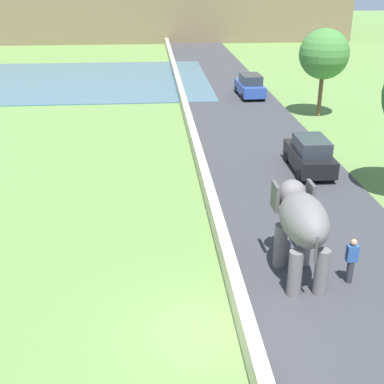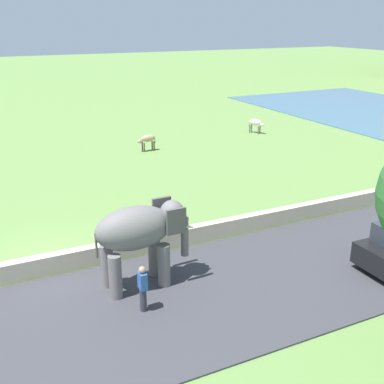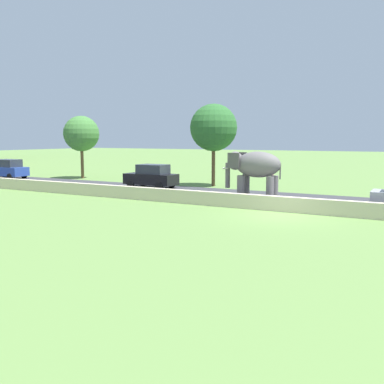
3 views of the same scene
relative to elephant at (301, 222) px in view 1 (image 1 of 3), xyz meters
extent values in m
plane|color=#608442|center=(-3.42, -2.62, -2.04)|extent=(220.00, 220.00, 0.00)
cube|color=#38383D|center=(1.58, 17.38, -2.01)|extent=(7.00, 120.00, 0.06)
cube|color=beige|center=(-2.22, 15.38, -1.65)|extent=(0.40, 110.00, 0.78)
cube|color=#426B84|center=(-17.42, 32.98, -2.00)|extent=(36.00, 18.00, 0.08)
ellipsoid|color=slate|center=(0.00, -0.22, 0.20)|extent=(1.45, 2.73, 1.50)
cylinder|color=slate|center=(-0.43, 0.64, -1.24)|extent=(0.44, 0.44, 1.60)
cylinder|color=slate|center=(0.41, 0.66, -1.24)|extent=(0.44, 0.44, 1.60)
cylinder|color=slate|center=(-0.40, -1.11, -1.24)|extent=(0.44, 0.44, 1.60)
cylinder|color=slate|center=(0.44, -1.09, -1.24)|extent=(0.44, 0.44, 1.60)
ellipsoid|color=slate|center=(-0.02, 1.19, 0.39)|extent=(1.02, 0.92, 1.10)
cube|color=#504C4C|center=(-0.62, 1.05, 0.43)|extent=(0.13, 0.70, 0.90)
cube|color=#504C4C|center=(0.58, 1.07, 0.43)|extent=(0.13, 0.70, 0.90)
cylinder|color=slate|center=(-0.03, 1.66, -0.50)|extent=(0.28, 0.28, 1.50)
cone|color=silver|center=(-0.25, 1.59, -0.05)|extent=(0.13, 0.56, 0.17)
cone|color=silver|center=(0.19, 1.60, -0.05)|extent=(0.13, 0.56, 0.17)
cylinder|color=#504C4C|center=(0.03, -1.55, -0.15)|extent=(0.08, 0.08, 0.90)
cylinder|color=#33333D|center=(1.58, -0.56, -1.61)|extent=(0.22, 0.22, 0.85)
cube|color=#2D569E|center=(1.58, -0.56, -0.91)|extent=(0.36, 0.22, 0.56)
sphere|color=tan|center=(1.58, -0.56, -0.52)|extent=(0.22, 0.22, 0.22)
cube|color=black|center=(3.15, 9.39, -1.34)|extent=(1.76, 4.03, 0.80)
cube|color=#2D333D|center=(3.15, 9.19, -0.59)|extent=(1.48, 2.22, 0.70)
cylinder|color=black|center=(2.37, 10.70, -1.74)|extent=(0.19, 0.60, 0.60)
cylinder|color=black|center=(3.98, 10.68, -1.74)|extent=(0.19, 0.60, 0.60)
cylinder|color=black|center=(2.33, 8.10, -1.74)|extent=(0.19, 0.60, 0.60)
cylinder|color=black|center=(3.94, 8.08, -1.74)|extent=(0.19, 0.60, 0.60)
cube|color=#2D4CA8|center=(3.15, 25.49, -1.34)|extent=(1.82, 4.05, 0.80)
cube|color=#2D333D|center=(3.16, 25.29, -0.59)|extent=(1.51, 2.24, 0.70)
cylinder|color=black|center=(2.31, 26.76, -1.74)|extent=(0.20, 0.61, 0.60)
cylinder|color=black|center=(3.92, 26.81, -1.74)|extent=(0.20, 0.61, 0.60)
cylinder|color=black|center=(2.39, 24.16, -1.74)|extent=(0.20, 0.61, 0.60)
cylinder|color=black|center=(4.00, 24.21, -1.74)|extent=(0.20, 0.61, 0.60)
cylinder|color=brown|center=(6.86, 19.63, -0.53)|extent=(0.28, 0.28, 3.02)
sphere|color=#427A38|center=(6.86, 19.63, 2.13)|extent=(3.28, 3.28, 3.28)
camera|label=1|loc=(-4.66, -14.40, 7.46)|focal=48.62mm
camera|label=2|loc=(14.25, -5.07, 6.85)|focal=45.57mm
camera|label=3|loc=(-23.79, -8.94, 1.72)|focal=40.59mm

